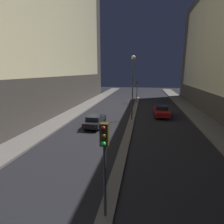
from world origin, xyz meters
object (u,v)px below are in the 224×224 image
Objects in this scene: street_lamp at (133,79)px; traffic_light_mid at (137,87)px; traffic_light_near at (104,150)px; car_right_lane at (161,111)px; car_left_lane at (95,121)px.

traffic_light_mid is at bearing 90.00° from street_lamp.
traffic_light_near is 15.69m from street_lamp.
traffic_light_mid is 0.88× the size of car_right_lane.
traffic_light_mid reaches higher than car_right_lane.
car_left_lane is 0.88× the size of car_right_lane.
street_lamp is at bearing -90.00° from traffic_light_mid.
street_lamp is 6.54m from car_right_lane.
traffic_light_near and traffic_light_mid have the same top height.
car_right_lane is at bearing 78.09° from traffic_light_near.
traffic_light_mid reaches higher than car_left_lane.
traffic_light_near is 0.88× the size of car_right_lane.
car_right_lane reaches higher than car_left_lane.
car_right_lane is (3.89, -9.90, -2.40)m from traffic_light_mid.
car_left_lane is at bearing 107.84° from traffic_light_near.
traffic_light_near is 0.52× the size of street_lamp.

